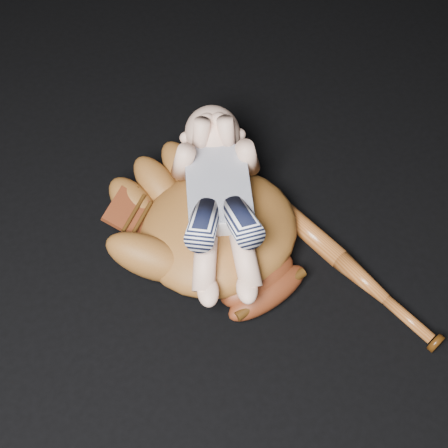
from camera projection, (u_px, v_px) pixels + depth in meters
The scene contains 3 objects.
baseball_glove at pixel (218, 225), 1.15m from camera, with size 0.38×0.43×0.13m, color brown, non-canonical shape.
newborn_baby at pixel (220, 199), 1.11m from camera, with size 0.19×0.41×0.16m, color #DBA78D, non-canonical shape.
baseball_bat at pixel (349, 267), 1.16m from camera, with size 0.04×0.42×0.04m, color brown, non-canonical shape.
Camera 1 is at (-0.31, -0.55, 1.01)m, focal length 50.00 mm.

